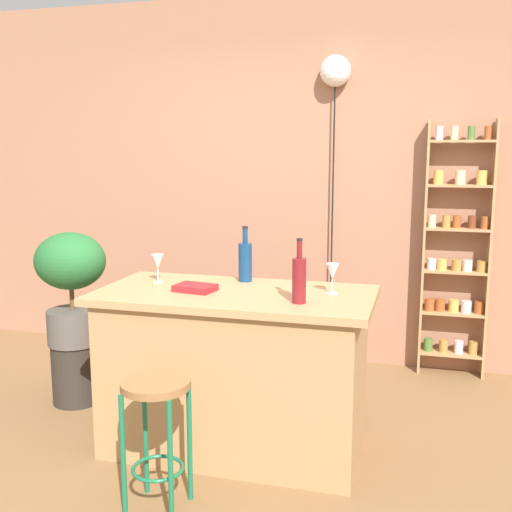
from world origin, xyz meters
name	(u,v)px	position (x,y,z in m)	size (l,w,h in m)	color
ground	(218,472)	(0.00, 0.00, 0.00)	(12.00, 12.00, 0.00)	brown
back_wall	(297,182)	(0.00, 1.95, 1.40)	(6.40, 0.10, 2.80)	#9E6B51
kitchen_counter	(235,370)	(0.00, 0.30, 0.45)	(1.49, 0.76, 0.89)	#A87F51
bar_stool	(156,415)	(-0.16, -0.38, 0.46)	(0.31, 0.31, 0.62)	#196642
spice_shelf	(456,252)	(1.20, 1.81, 0.92)	(0.47, 0.14, 1.86)	#A87F51
plant_stool	(76,372)	(-1.20, 0.62, 0.20)	(0.31, 0.31, 0.40)	#2D2823
potted_plant	(71,278)	(-1.20, 0.62, 0.83)	(0.46, 0.41, 0.73)	#514C47
bottle_vinegar	(299,279)	(0.38, 0.15, 1.01)	(0.07, 0.07, 0.33)	maroon
bottle_sauce_amber	(245,261)	(-0.02, 0.57, 1.01)	(0.08, 0.08, 0.32)	navy
wine_glass_left	(158,262)	(-0.50, 0.41, 1.01)	(0.07, 0.07, 0.16)	silver
wine_glass_center	(332,272)	(0.51, 0.39, 1.01)	(0.07, 0.07, 0.16)	silver
cookbook	(195,288)	(-0.21, 0.26, 0.91)	(0.21, 0.15, 0.04)	maroon
pendant_globe_light	(335,75)	(0.29, 1.84, 2.18)	(0.23, 0.23, 2.33)	black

